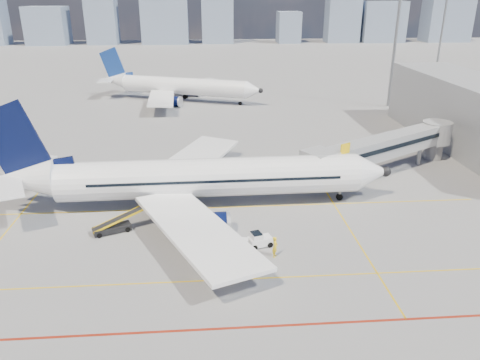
# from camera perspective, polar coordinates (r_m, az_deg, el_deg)

# --- Properties ---
(ground) EXTENTS (420.00, 420.00, 0.00)m
(ground) POSITION_cam_1_polar(r_m,az_deg,el_deg) (44.36, -3.73, -7.80)
(ground) COLOR gray
(ground) RESTS_ON ground
(apron_markings) EXTENTS (90.00, 35.12, 0.01)m
(apron_markings) POSITION_cam_1_polar(r_m,az_deg,el_deg) (41.01, -4.46, -10.52)
(apron_markings) COLOR gold
(apron_markings) RESTS_ON ground
(jet_bridge) EXTENTS (23.55, 15.78, 6.30)m
(jet_bridge) POSITION_cam_1_polar(r_m,az_deg,el_deg) (62.98, 17.88, 3.99)
(jet_bridge) COLOR #919499
(jet_bridge) RESTS_ON ground
(terminal_block) EXTENTS (10.00, 42.00, 10.00)m
(terminal_block) POSITION_cam_1_polar(r_m,az_deg,el_deg) (77.85, 26.92, 6.92)
(terminal_block) COLOR #919499
(terminal_block) RESTS_ON ground
(floodlight_mast_ne) EXTENTS (3.20, 0.61, 25.45)m
(floodlight_mast_ne) POSITION_cam_1_polar(r_m,az_deg,el_deg) (101.38, 18.45, 16.06)
(floodlight_mast_ne) COLOR gray
(floodlight_mast_ne) RESTS_ON ground
(floodlight_mast_far) EXTENTS (3.20, 0.61, 25.45)m
(floodlight_mast_far) POSITION_cam_1_polar(r_m,az_deg,el_deg) (144.36, 23.49, 16.82)
(floodlight_mast_far) COLOR gray
(floodlight_mast_far) RESTS_ON ground
(distant_skyline) EXTENTS (260.54, 14.61, 31.33)m
(distant_skyline) POSITION_cam_1_polar(r_m,az_deg,el_deg) (228.79, -4.60, 19.37)
(distant_skyline) COLOR gray
(distant_skyline) RESTS_ON ground
(main_aircraft) EXTENTS (43.65, 38.04, 12.72)m
(main_aircraft) POSITION_cam_1_polar(r_m,az_deg,el_deg) (50.86, -5.76, 0.16)
(main_aircraft) COLOR white
(main_aircraft) RESTS_ON ground
(second_aircraft) EXTENTS (36.06, 30.56, 11.01)m
(second_aircraft) POSITION_cam_1_polar(r_m,az_deg,el_deg) (103.95, -7.65, 11.27)
(second_aircraft) COLOR white
(second_aircraft) RESTS_ON ground
(baggage_tug) EXTENTS (2.37, 1.83, 1.48)m
(baggage_tug) POSITION_cam_1_polar(r_m,az_deg,el_deg) (43.59, 2.33, -7.28)
(baggage_tug) COLOR white
(baggage_tug) RESTS_ON ground
(cargo_dolly) EXTENTS (3.58, 2.11, 1.84)m
(cargo_dolly) POSITION_cam_1_polar(r_m,az_deg,el_deg) (41.56, -1.22, -8.35)
(cargo_dolly) COLOR black
(cargo_dolly) RESTS_ON ground
(belt_loader) EXTENTS (5.17, 2.97, 2.11)m
(belt_loader) POSITION_cam_1_polar(r_m,az_deg,el_deg) (47.79, -15.19, -5.54)
(belt_loader) COLOR black
(belt_loader) RESTS_ON ground
(ramp_worker) EXTENTS (0.69, 0.83, 1.96)m
(ramp_worker) POSITION_cam_1_polar(r_m,az_deg,el_deg) (42.00, 4.29, -8.12)
(ramp_worker) COLOR yellow
(ramp_worker) RESTS_ON ground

